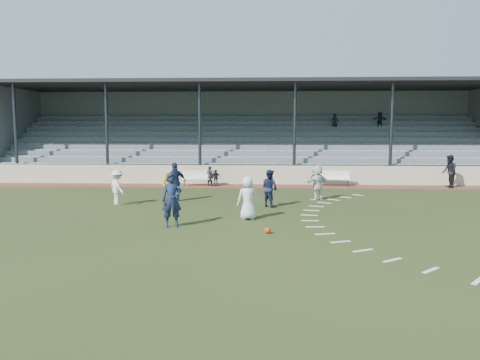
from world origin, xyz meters
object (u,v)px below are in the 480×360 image
(player_white_lead, at_px, (248,198))
(player_navy_lead, at_px, (172,200))
(bench_right, at_px, (333,177))
(bench_left, at_px, (198,177))
(official, at_px, (449,171))
(trash_bin, at_px, (166,179))
(football, at_px, (268,230))

(player_white_lead, distance_m, player_navy_lead, 3.12)
(bench_right, bearing_deg, bench_left, -169.83)
(bench_left, bearing_deg, player_navy_lead, -89.54)
(bench_right, height_order, official, official)
(bench_left, distance_m, player_white_lead, 10.90)
(bench_right, relative_size, trash_bin, 2.77)
(bench_left, relative_size, bench_right, 0.99)
(bench_left, bearing_deg, official, -3.87)
(bench_left, relative_size, official, 1.03)
(bench_left, distance_m, football, 13.46)
(football, height_order, player_navy_lead, player_navy_lead)
(bench_left, distance_m, player_navy_lead, 11.91)
(bench_left, bearing_deg, football, -74.81)
(trash_bin, bearing_deg, player_white_lead, -62.73)
(bench_right, bearing_deg, football, -99.27)
(bench_left, xyz_separation_m, official, (15.09, -0.29, 0.42))
(player_navy_lead, bearing_deg, official, 26.84)
(player_white_lead, bearing_deg, football, 90.69)
(player_navy_lead, relative_size, official, 1.01)
(trash_bin, distance_m, player_navy_lead, 12.31)
(trash_bin, distance_m, player_white_lead, 11.79)
(football, relative_size, official, 0.11)
(bench_left, xyz_separation_m, player_white_lead, (3.39, -10.36, 0.27))
(trash_bin, height_order, official, official)
(player_navy_lead, bearing_deg, football, -26.66)
(trash_bin, height_order, player_white_lead, player_white_lead)
(player_white_lead, bearing_deg, bench_left, -88.51)
(player_white_lead, bearing_deg, trash_bin, -79.35)
(football, bearing_deg, player_white_lead, 107.31)
(football, xyz_separation_m, player_navy_lead, (-3.48, 0.91, 0.88))
(trash_bin, relative_size, football, 3.36)
(bench_left, xyz_separation_m, football, (4.15, -12.79, -0.47))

